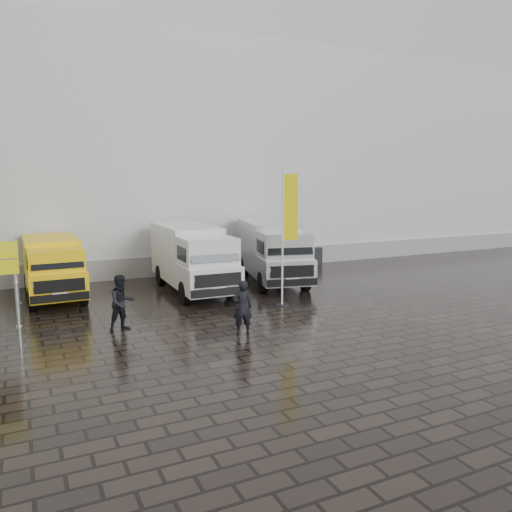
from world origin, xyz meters
The scene contains 10 objects.
ground centered at (0.00, 0.00, 0.00)m, with size 120.00×120.00×0.00m, color black.
exhibition_hall centered at (2.00, 16.00, 6.00)m, with size 44.00×16.00×12.00m, color silver.
hall_plinth centered at (2.00, 7.95, 0.50)m, with size 44.00×0.15×1.00m, color gray.
van_yellow centered at (-7.24, 5.14, 1.20)m, with size 2.00×5.21×2.41m, color yellow, non-canonical shape.
van_white centered at (-1.80, 3.97, 1.38)m, with size 2.12×6.37×2.76m, color silver, non-canonical shape.
van_silver centered at (2.14, 4.22, 1.39)m, with size 2.13×6.40×2.77m, color silver, non-canonical shape.
flagpole centered at (0.67, 0.22, 2.89)m, with size 0.88×0.50×5.15m.
wheelie_bin centered at (6.71, 7.60, 0.48)m, with size 0.57×0.57×0.95m, color black.
person_front centered at (-2.35, -2.44, 0.85)m, with size 0.62×0.41×1.70m, color black.
person_tent centered at (-5.59, -0.38, 0.89)m, with size 0.87×0.67×1.78m, color black.
Camera 1 is at (-8.39, -16.01, 4.72)m, focal length 35.00 mm.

